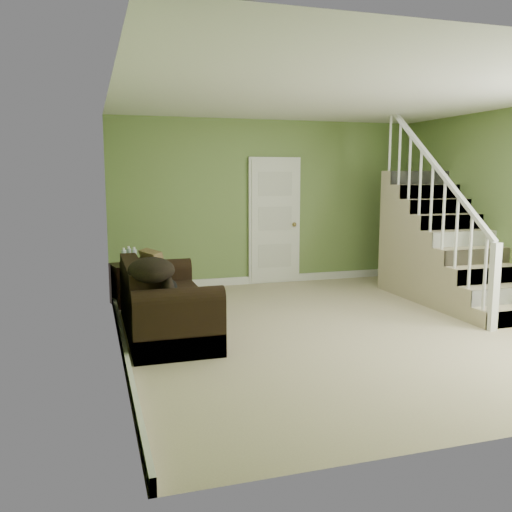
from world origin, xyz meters
TOP-DOWN VIEW (x-y plane):
  - floor at (0.00, 0.00)m, footprint 5.00×5.50m
  - ceiling at (0.00, 0.00)m, footprint 5.00×5.50m
  - wall_back at (0.00, 2.75)m, footprint 5.00×0.04m
  - wall_left at (-2.50, 0.00)m, footprint 0.04×5.50m
  - baseboard_back at (0.00, 2.72)m, footprint 5.00×0.04m
  - baseboard_left at (-2.47, 0.00)m, footprint 0.04×5.50m
  - door at (0.10, 2.71)m, footprint 0.86×0.12m
  - staircase at (1.99, 0.97)m, footprint 1.00×2.51m
  - sofa at (-2.01, 0.37)m, footprint 0.88×2.03m
  - side_table at (-2.25, 1.85)m, footprint 0.54×0.54m
  - cat at (-1.95, 0.26)m, footprint 0.25×0.53m
  - banana at (-1.74, 0.05)m, footprint 0.08×0.20m
  - throw_pillow at (-2.01, 1.06)m, footprint 0.35×0.50m
  - throw_blanket at (-2.19, -0.28)m, footprint 0.50×0.63m

SIDE VIEW (x-z plane):
  - floor at x=0.00m, z-range -0.01..0.01m
  - baseboard_back at x=0.00m, z-range 0.00..0.12m
  - baseboard_left at x=-2.47m, z-range 0.00..0.12m
  - side_table at x=-2.25m, z-range -0.10..0.68m
  - sofa at x=-2.01m, z-range -0.10..0.71m
  - banana at x=-1.74m, z-range 0.43..0.49m
  - cat at x=-1.95m, z-range 0.40..0.66m
  - throw_pillow at x=-2.01m, z-range 0.37..0.84m
  - staircase at x=1.99m, z-range -0.77..2.05m
  - throw_blanket at x=-2.19m, z-range 0.71..0.95m
  - door at x=0.10m, z-range 0.00..2.02m
  - wall_back at x=0.00m, z-range 0.00..2.60m
  - wall_left at x=-2.50m, z-range 0.00..2.60m
  - ceiling at x=0.00m, z-range 2.60..2.60m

